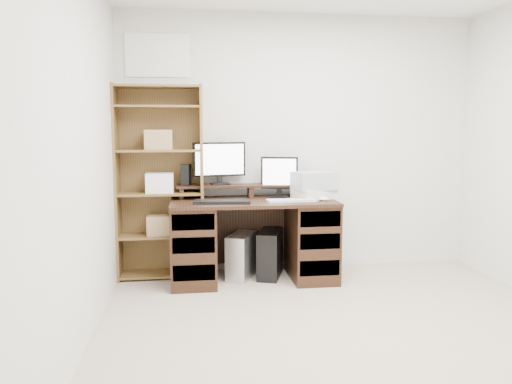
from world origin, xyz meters
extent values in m
cube|color=tan|center=(0.00, 0.00, -0.01)|extent=(3.50, 4.00, 0.02)
cube|color=silver|center=(0.00, 2.01, 1.25)|extent=(3.50, 0.02, 2.50)
cube|color=silver|center=(-1.76, 0.00, 1.25)|extent=(0.02, 4.00, 2.50)
cube|color=white|center=(-1.35, 1.99, 2.08)|extent=(0.60, 0.01, 0.40)
cube|color=black|center=(-0.50, 1.63, 0.73)|extent=(1.50, 0.70, 0.03)
cube|color=black|center=(-1.05, 1.63, 0.36)|extent=(0.40, 0.66, 0.72)
cube|color=black|center=(0.05, 1.63, 0.36)|extent=(0.40, 0.66, 0.72)
cube|color=black|center=(-0.50, 1.96, 0.40)|extent=(1.48, 0.02, 0.65)
cube|color=black|center=(-1.05, 1.30, 0.18)|extent=(0.36, 0.01, 0.14)
cube|color=black|center=(-1.05, 1.30, 0.42)|extent=(0.36, 0.01, 0.14)
cube|color=black|center=(-1.05, 1.30, 0.62)|extent=(0.36, 0.01, 0.14)
cube|color=black|center=(0.05, 1.30, 0.18)|extent=(0.36, 0.01, 0.14)
cube|color=black|center=(0.05, 1.30, 0.42)|extent=(0.36, 0.01, 0.14)
cube|color=black|center=(0.05, 1.30, 0.62)|extent=(0.36, 0.01, 0.14)
cube|color=black|center=(-1.15, 1.85, 0.80)|extent=(0.04, 0.20, 0.10)
cube|color=black|center=(-0.50, 1.85, 0.80)|extent=(0.04, 0.20, 0.10)
cube|color=black|center=(0.15, 1.85, 0.80)|extent=(0.04, 0.20, 0.10)
cube|color=black|center=(-0.50, 1.85, 0.86)|extent=(1.40, 0.22, 0.02)
cube|color=black|center=(-0.79, 1.86, 0.88)|extent=(0.19, 0.16, 0.01)
cube|color=black|center=(-0.79, 1.88, 0.93)|extent=(0.05, 0.04, 0.09)
cube|color=black|center=(-0.79, 1.88, 1.11)|extent=(0.50, 0.14, 0.32)
cube|color=white|center=(-0.79, 1.86, 1.11)|extent=(0.46, 0.10, 0.29)
cube|color=black|center=(-0.23, 1.78, 0.76)|extent=(0.19, 0.16, 0.01)
cube|color=black|center=(-0.23, 1.80, 0.81)|extent=(0.05, 0.04, 0.09)
cube|color=black|center=(-0.23, 1.80, 0.98)|extent=(0.35, 0.11, 0.31)
cube|color=white|center=(-0.23, 1.78, 0.98)|extent=(0.31, 0.08, 0.27)
cube|color=black|center=(-1.11, 1.85, 0.97)|extent=(0.10, 0.10, 0.20)
cube|color=black|center=(-0.79, 1.47, 0.76)|extent=(0.51, 0.21, 0.03)
cube|color=silver|center=(-0.17, 1.49, 0.76)|extent=(0.45, 0.16, 0.02)
ellipsoid|color=white|center=(0.13, 1.50, 0.77)|extent=(0.09, 0.07, 0.03)
cube|color=beige|center=(0.08, 1.65, 0.79)|extent=(0.43, 0.38, 0.09)
cube|color=#9FA5A9|center=(0.08, 1.65, 0.92)|extent=(0.43, 0.35, 0.16)
cube|color=#B9BCC1|center=(-0.60, 1.71, 0.21)|extent=(0.34, 0.46, 0.42)
cube|color=black|center=(-0.33, 1.71, 0.22)|extent=(0.32, 0.48, 0.44)
cube|color=#19FF33|center=(-0.39, 1.50, 0.32)|extent=(0.01, 0.01, 0.01)
cube|color=brown|center=(-1.74, 1.83, 0.90)|extent=(0.02, 0.30, 1.80)
cube|color=brown|center=(-0.96, 1.83, 0.90)|extent=(0.02, 0.30, 1.80)
cube|color=brown|center=(-1.35, 1.97, 0.90)|extent=(0.80, 0.01, 1.80)
cube|color=brown|center=(-1.35, 1.83, 0.03)|extent=(0.75, 0.28, 0.02)
cube|color=brown|center=(-1.35, 1.83, 0.40)|extent=(0.75, 0.28, 0.02)
cube|color=brown|center=(-1.35, 1.83, 0.80)|extent=(0.75, 0.28, 0.02)
cube|color=brown|center=(-1.35, 1.83, 1.20)|extent=(0.75, 0.28, 0.02)
cube|color=brown|center=(-1.35, 1.83, 1.60)|extent=(0.75, 0.28, 0.02)
cube|color=brown|center=(-1.35, 1.83, 1.78)|extent=(0.75, 0.28, 0.02)
cube|color=#A07F54|center=(-1.35, 1.83, 0.50)|extent=(0.25, 0.20, 0.18)
cube|color=white|center=(-1.35, 1.83, 0.90)|extent=(0.25, 0.20, 0.18)
cube|color=#A07F54|center=(-1.35, 1.83, 1.30)|extent=(0.25, 0.20, 0.18)
camera|label=1|loc=(-1.07, -2.86, 1.40)|focal=35.00mm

